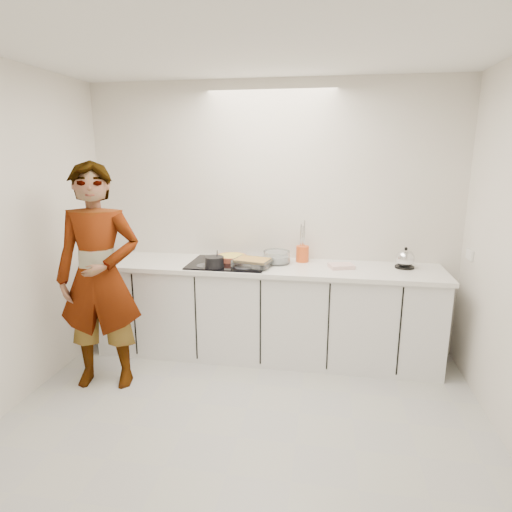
% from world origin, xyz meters
% --- Properties ---
extents(floor, '(3.60, 3.20, 0.00)m').
position_xyz_m(floor, '(0.00, 0.00, 0.00)').
color(floor, '#B5B5AC').
rests_on(floor, ground).
extents(ceiling, '(3.60, 3.20, 0.00)m').
position_xyz_m(ceiling, '(0.00, 0.00, 2.60)').
color(ceiling, white).
rests_on(ceiling, wall_back).
extents(wall_back, '(3.60, 0.00, 2.60)m').
position_xyz_m(wall_back, '(0.00, 1.60, 1.30)').
color(wall_back, silver).
rests_on(wall_back, ground).
extents(wall_front, '(3.60, 0.00, 2.60)m').
position_xyz_m(wall_front, '(0.00, -1.60, 1.30)').
color(wall_front, silver).
rests_on(wall_front, ground).
extents(base_cabinets, '(3.20, 0.58, 0.87)m').
position_xyz_m(base_cabinets, '(0.00, 1.28, 0.43)').
color(base_cabinets, white).
rests_on(base_cabinets, floor).
extents(countertop, '(3.24, 0.64, 0.04)m').
position_xyz_m(countertop, '(0.00, 1.28, 0.89)').
color(countertop, white).
rests_on(countertop, base_cabinets).
extents(hob, '(0.72, 0.54, 0.01)m').
position_xyz_m(hob, '(-0.35, 1.26, 0.92)').
color(hob, black).
rests_on(hob, countertop).
extents(tart_dish, '(0.37, 0.37, 0.05)m').
position_xyz_m(tart_dish, '(-0.34, 1.36, 0.95)').
color(tart_dish, '#9E4631').
rests_on(tart_dish, hob).
extents(saucepan, '(0.20, 0.20, 0.16)m').
position_xyz_m(saucepan, '(-0.44, 1.08, 0.97)').
color(saucepan, black).
rests_on(saucepan, hob).
extents(baking_dish, '(0.38, 0.31, 0.06)m').
position_xyz_m(baking_dish, '(-0.10, 1.19, 0.96)').
color(baking_dish, silver).
rests_on(baking_dish, hob).
extents(mixing_bowl, '(0.28, 0.28, 0.12)m').
position_xyz_m(mixing_bowl, '(0.09, 1.37, 0.96)').
color(mixing_bowl, silver).
rests_on(mixing_bowl, countertop).
extents(tea_towel, '(0.25, 0.21, 0.03)m').
position_xyz_m(tea_towel, '(0.70, 1.29, 0.93)').
color(tea_towel, white).
rests_on(tea_towel, countertop).
extents(kettle, '(0.21, 0.21, 0.19)m').
position_xyz_m(kettle, '(1.26, 1.39, 0.99)').
color(kettle, black).
rests_on(kettle, countertop).
extents(utensil_crock, '(0.13, 0.13, 0.15)m').
position_xyz_m(utensil_crock, '(0.33, 1.47, 0.99)').
color(utensil_crock, '#DA4F1A').
rests_on(utensil_crock, countertop).
extents(cook, '(0.75, 0.57, 1.87)m').
position_xyz_m(cook, '(-1.27, 0.55, 0.94)').
color(cook, white).
rests_on(cook, floor).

